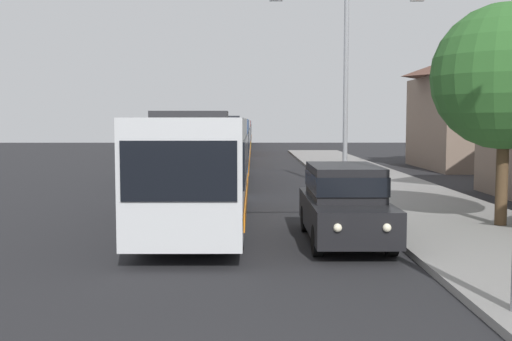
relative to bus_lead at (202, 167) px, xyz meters
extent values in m
cube|color=silver|center=(0.00, 0.02, 0.01)|extent=(2.50, 10.62, 2.70)
cube|color=black|center=(1.27, 0.02, 0.36)|extent=(0.04, 9.77, 1.00)
cube|color=black|center=(-1.27, 0.02, 0.36)|extent=(0.04, 9.77, 1.00)
cube|color=black|center=(0.00, -5.31, 0.31)|extent=(2.30, 0.04, 1.20)
cube|color=orange|center=(1.28, 0.02, -0.79)|extent=(0.03, 10.09, 0.36)
cube|color=black|center=(0.00, -3.16, 1.44)|extent=(1.75, 0.90, 0.16)
cylinder|color=black|center=(1.10, -3.27, -1.19)|extent=(0.28, 1.00, 1.00)
cylinder|color=black|center=(-1.10, -3.27, -1.19)|extent=(0.28, 1.00, 1.00)
cylinder|color=black|center=(1.10, 2.94, -1.19)|extent=(0.28, 1.00, 1.00)
cylinder|color=black|center=(-1.10, 2.94, -1.19)|extent=(0.28, 1.00, 1.00)
cube|color=#284C8C|center=(0.00, 12.88, 0.01)|extent=(2.50, 11.10, 2.70)
cube|color=black|center=(1.27, 12.88, 0.36)|extent=(0.04, 10.21, 1.00)
cube|color=black|center=(-1.27, 12.88, 0.36)|extent=(0.04, 10.21, 1.00)
cube|color=black|center=(0.00, 7.31, 0.31)|extent=(2.30, 0.04, 1.20)
cube|color=orange|center=(1.28, 12.88, -0.79)|extent=(0.03, 10.54, 0.36)
cube|color=black|center=(0.00, 9.55, 1.44)|extent=(1.75, 0.90, 0.16)
cylinder|color=black|center=(1.10, 9.44, -1.19)|extent=(0.28, 1.00, 1.00)
cylinder|color=black|center=(-1.10, 9.44, -1.19)|extent=(0.28, 1.00, 1.00)
cylinder|color=black|center=(1.10, 15.93, -1.19)|extent=(0.28, 1.00, 1.00)
cylinder|color=black|center=(-1.10, 15.93, -1.19)|extent=(0.28, 1.00, 1.00)
cube|color=silver|center=(0.00, 25.59, 0.01)|extent=(2.50, 10.53, 2.70)
cube|color=black|center=(1.27, 25.59, 0.36)|extent=(0.04, 9.69, 1.00)
cube|color=black|center=(-1.27, 25.59, 0.36)|extent=(0.04, 9.69, 1.00)
cube|color=black|center=(0.00, 20.30, 0.31)|extent=(2.30, 0.04, 1.20)
cube|color=orange|center=(1.28, 25.59, -0.79)|extent=(0.03, 10.01, 0.36)
cube|color=black|center=(0.00, 22.43, 1.44)|extent=(1.75, 0.90, 0.16)
cylinder|color=black|center=(1.10, 22.32, -1.19)|extent=(0.28, 1.00, 1.00)
cylinder|color=black|center=(-1.10, 22.32, -1.19)|extent=(0.28, 1.00, 1.00)
cylinder|color=black|center=(1.10, 28.49, -1.19)|extent=(0.28, 1.00, 1.00)
cylinder|color=black|center=(-1.10, 28.49, -1.19)|extent=(0.28, 1.00, 1.00)
cube|color=maroon|center=(0.00, 38.44, 0.01)|extent=(2.50, 10.92, 2.70)
cube|color=black|center=(1.27, 38.44, 0.36)|extent=(0.04, 10.04, 1.00)
cube|color=black|center=(-1.27, 38.44, 0.36)|extent=(0.04, 10.04, 1.00)
cube|color=black|center=(0.00, 32.96, 0.31)|extent=(2.30, 0.04, 1.20)
cube|color=gold|center=(1.28, 38.44, -0.79)|extent=(0.03, 10.37, 0.36)
cube|color=black|center=(0.00, 35.16, 1.44)|extent=(1.75, 0.90, 0.16)
cylinder|color=black|center=(1.10, 35.05, -1.19)|extent=(0.28, 1.00, 1.00)
cylinder|color=black|center=(-1.10, 35.05, -1.19)|extent=(0.28, 1.00, 1.00)
cylinder|color=black|center=(1.10, 41.44, -1.19)|extent=(0.28, 1.00, 1.00)
cylinder|color=black|center=(-1.10, 41.44, -1.19)|extent=(0.28, 1.00, 1.00)
cube|color=silver|center=(0.00, 51.78, 0.01)|extent=(2.50, 10.86, 2.70)
cube|color=black|center=(1.27, 51.78, 0.36)|extent=(0.04, 9.99, 1.00)
cube|color=black|center=(-1.27, 51.78, 0.36)|extent=(0.04, 9.99, 1.00)
cube|color=black|center=(0.00, 46.33, 0.31)|extent=(2.30, 0.04, 1.20)
cube|color=black|center=(1.28, 51.78, -0.79)|extent=(0.03, 10.32, 0.36)
cube|color=black|center=(0.00, 48.53, 1.44)|extent=(1.75, 0.90, 0.16)
cylinder|color=black|center=(1.10, 48.42, -1.19)|extent=(0.28, 1.00, 1.00)
cylinder|color=black|center=(-1.10, 48.42, -1.19)|extent=(0.28, 1.00, 1.00)
cylinder|color=black|center=(1.10, 54.77, -1.19)|extent=(0.28, 1.00, 1.00)
cylinder|color=black|center=(-1.10, 54.77, -1.19)|extent=(0.28, 1.00, 1.00)
cube|color=#284C8C|center=(0.00, 65.28, 0.01)|extent=(2.50, 11.58, 2.70)
cube|color=black|center=(1.27, 65.28, 0.36)|extent=(0.04, 10.66, 1.00)
cube|color=black|center=(-1.27, 65.28, 0.36)|extent=(0.04, 10.66, 1.00)
cube|color=black|center=(0.00, 59.47, 0.31)|extent=(2.30, 0.04, 1.20)
cube|color=orange|center=(1.28, 65.28, -0.79)|extent=(0.03, 11.01, 0.36)
cube|color=black|center=(0.00, 61.81, 1.44)|extent=(1.75, 0.90, 0.16)
cylinder|color=black|center=(1.10, 61.69, -1.19)|extent=(0.28, 1.00, 1.00)
cylinder|color=black|center=(-1.10, 61.69, -1.19)|extent=(0.28, 1.00, 1.00)
cylinder|color=black|center=(1.10, 68.47, -1.19)|extent=(0.28, 1.00, 1.00)
cylinder|color=black|center=(-1.10, 68.47, -1.19)|extent=(0.28, 1.00, 1.00)
cube|color=black|center=(3.70, -2.44, -0.99)|extent=(1.84, 4.85, 0.80)
cube|color=black|center=(3.70, -2.29, -0.19)|extent=(1.62, 2.81, 0.80)
cube|color=black|center=(3.70, -2.29, -0.19)|extent=(1.66, 2.91, 0.44)
sphere|color=#F9EFCC|center=(3.19, -4.89, -0.89)|extent=(0.18, 0.18, 0.18)
sphere|color=#F9EFCC|center=(4.20, -4.89, -0.89)|extent=(0.18, 0.18, 0.18)
cylinder|color=black|center=(2.88, -3.95, -1.34)|extent=(0.22, 0.70, 0.70)
cylinder|color=black|center=(4.52, -3.95, -1.34)|extent=(0.22, 0.70, 0.70)
cylinder|color=black|center=(2.88, -0.94, -1.34)|extent=(0.22, 0.70, 0.70)
cylinder|color=black|center=(4.52, -0.94, -1.34)|extent=(0.22, 0.70, 0.70)
cube|color=navy|center=(-3.30, 62.29, -0.24)|extent=(2.30, 1.80, 2.20)
cube|color=#333338|center=(-3.30, 65.76, 0.11)|extent=(2.35, 5.14, 2.70)
cube|color=black|center=(-3.30, 61.37, 0.06)|extent=(2.07, 0.04, 0.90)
cylinder|color=black|center=(-4.33, 62.29, -1.24)|extent=(0.26, 0.90, 0.90)
cylinder|color=black|center=(-2.27, 62.29, -1.24)|extent=(0.26, 0.90, 0.90)
cylinder|color=black|center=(-4.33, 66.77, -1.24)|extent=(0.26, 0.90, 0.90)
cylinder|color=black|center=(-2.27, 66.77, -1.24)|extent=(0.26, 0.90, 0.90)
cylinder|color=gray|center=(5.40, 8.77, 2.57)|extent=(0.20, 0.20, 8.22)
cylinder|color=#4C3823|center=(8.22, -0.79, -0.31)|extent=(0.32, 0.32, 2.45)
sphere|color=#2D6028|center=(8.22, -0.79, 2.48)|extent=(3.92, 3.92, 3.92)
cube|color=#7A6656|center=(15.38, 20.95, 1.19)|extent=(6.39, 8.97, 5.75)
pyramid|color=brown|center=(15.38, 20.95, 4.90)|extent=(6.71, 9.42, 1.69)
camera|label=1|loc=(1.45, -17.21, 1.29)|focal=42.75mm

